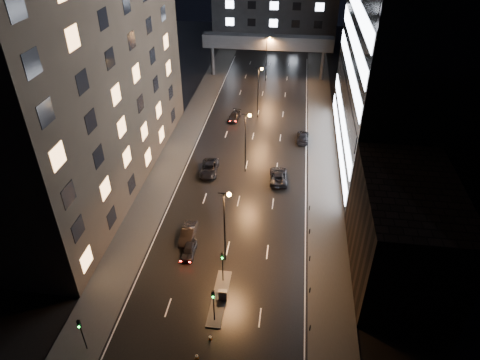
{
  "coord_description": "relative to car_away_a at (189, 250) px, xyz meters",
  "views": [
    {
      "loc": [
        6.74,
        -29.21,
        37.41
      ],
      "look_at": [
        0.28,
        19.58,
        4.0
      ],
      "focal_mm": 32.0,
      "sensor_mm": 36.0,
      "label": 1
    }
  ],
  "objects": [
    {
      "name": "building_left",
      "position": [
        -17.91,
        15.61,
        19.36
      ],
      "size": [
        15.0,
        48.0,
        40.0
      ],
      "primitive_type": "cube",
      "color": "#2D2319",
      "rests_on": "ground"
    },
    {
      "name": "car_away_a",
      "position": [
        0.0,
        0.0,
        0.0
      ],
      "size": [
        1.64,
        3.83,
        1.29
      ],
      "primitive_type": "imported",
      "rotation": [
        0.0,
        0.0,
        0.03
      ],
      "color": "black",
      "rests_on": "ground"
    },
    {
      "name": "streetlight_near",
      "position": [
        4.75,
        -0.39,
        5.86
      ],
      "size": [
        1.45,
        0.5,
        10.15
      ],
      "color": "black",
      "rests_on": "ground"
    },
    {
      "name": "streetlight_mid_b",
      "position": [
        4.75,
        39.61,
        5.86
      ],
      "size": [
        1.45,
        0.5,
        10.15
      ],
      "color": "black",
      "rests_on": "ground"
    },
    {
      "name": "streetlight_far",
      "position": [
        4.75,
        59.61,
        5.86
      ],
      "size": [
        1.45,
        0.5,
        10.15
      ],
      "color": "black",
      "rests_on": "ground"
    },
    {
      "name": "cone_a",
      "position": [
        3.98,
        -13.88,
        -0.39
      ],
      "size": [
        0.41,
        0.41,
        0.51
      ],
      "primitive_type": "cone",
      "rotation": [
        0.0,
        0.0,
        0.07
      ],
      "color": "#D9580B",
      "rests_on": "ground"
    },
    {
      "name": "utility_cabinet",
      "position": [
        5.29,
        -6.56,
        0.16
      ],
      "size": [
        0.93,
        0.53,
        1.3
      ],
      "primitive_type": "cube",
      "rotation": [
        0.0,
        0.0,
        0.06
      ],
      "color": "#525154",
      "rests_on": "median_island"
    },
    {
      "name": "traffic_signal_near",
      "position": [
        4.89,
        -3.9,
        2.45
      ],
      "size": [
        0.28,
        0.34,
        4.4
      ],
      "color": "black",
      "rests_on": "median_island"
    },
    {
      "name": "cone_b",
      "position": [
        4.87,
        -11.64,
        -0.39
      ],
      "size": [
        0.5,
        0.5,
        0.51
      ],
      "primitive_type": "cone",
      "rotation": [
        0.0,
        0.0,
        0.32
      ],
      "color": "#D6520B",
      "rests_on": "ground"
    },
    {
      "name": "median_island",
      "position": [
        4.89,
        -6.39,
        -0.57
      ],
      "size": [
        1.6,
        8.0,
        0.15
      ],
      "primitive_type": "cube",
      "color": "#383533",
      "rests_on": "ground"
    },
    {
      "name": "sidewalk_right",
      "position": [
        17.09,
        26.61,
        -0.57
      ],
      "size": [
        5.0,
        110.0,
        0.15
      ],
      "primitive_type": "cube",
      "color": "#383533",
      "rests_on": "ground"
    },
    {
      "name": "car_away_d",
      "position": [
        0.21,
        37.8,
        0.04
      ],
      "size": [
        2.45,
        4.92,
        1.37
      ],
      "primitive_type": "imported",
      "rotation": [
        0.0,
        0.0,
        -0.11
      ],
      "color": "black",
      "rests_on": "ground"
    },
    {
      "name": "streetlight_mid_a",
      "position": [
        4.75,
        19.61,
        5.86
      ],
      "size": [
        1.45,
        0.5,
        10.15
      ],
      "color": "black",
      "rests_on": "ground"
    },
    {
      "name": "sidewalk_left",
      "position": [
        -7.91,
        26.61,
        -0.57
      ],
      "size": [
        5.0,
        110.0,
        0.15
      ],
      "primitive_type": "cube",
      "color": "#383533",
      "rests_on": "ground"
    },
    {
      "name": "ground",
      "position": [
        4.59,
        31.61,
        -0.64
      ],
      "size": [
        160.0,
        160.0,
        0.0
      ],
      "primitive_type": "plane",
      "color": "black",
      "rests_on": "ground"
    },
    {
      "name": "car_toward_a",
      "position": [
        10.0,
        17.73,
        0.15
      ],
      "size": [
        2.99,
        5.87,
        1.59
      ],
      "primitive_type": "imported",
      "rotation": [
        0.0,
        0.0,
        3.21
      ],
      "color": "black",
      "rests_on": "ground"
    },
    {
      "name": "car_away_c",
      "position": [
        -1.03,
        18.46,
        0.15
      ],
      "size": [
        2.99,
        5.86,
        1.59
      ],
      "primitive_type": "imported",
      "rotation": [
        0.0,
        0.0,
        0.06
      ],
      "color": "black",
      "rests_on": "ground"
    },
    {
      "name": "building_right_glass",
      "position": [
        29.59,
        27.61,
        21.86
      ],
      "size": [
        20.0,
        36.0,
        45.0
      ],
      "primitive_type": "cube",
      "color": "black",
      "rests_on": "ground"
    },
    {
      "name": "car_toward_b",
      "position": [
        13.59,
        31.09,
        0.1
      ],
      "size": [
        2.21,
        5.15,
        1.48
      ],
      "primitive_type": "imported",
      "rotation": [
        0.0,
        0.0,
        3.12
      ],
      "color": "black",
      "rests_on": "ground"
    },
    {
      "name": "traffic_signal_far",
      "position": [
        4.89,
        -9.4,
        2.45
      ],
      "size": [
        0.28,
        0.34,
        4.4
      ],
      "color": "black",
      "rests_on": "median_island"
    },
    {
      "name": "bollard_row",
      "position": [
        14.79,
        -1.89,
        -0.19
      ],
      "size": [
        0.12,
        25.12,
        0.9
      ],
      "color": "black",
      "rests_on": "ground"
    },
    {
      "name": "car_away_b",
      "position": [
        -0.8,
        2.79,
        0.13
      ],
      "size": [
        1.66,
        4.68,
        1.54
      ],
      "primitive_type": "imported",
      "rotation": [
        0.0,
        0.0,
        0.01
      ],
      "color": "black",
      "rests_on": "ground"
    },
    {
      "name": "skybridge",
      "position": [
        4.59,
        61.61,
        7.7
      ],
      "size": [
        30.0,
        3.0,
        10.0
      ],
      "color": "#333335",
      "rests_on": "ground"
    },
    {
      "name": "traffic_signal_corner",
      "position": [
        -6.91,
        -14.4,
        2.3
      ],
      "size": [
        0.28,
        0.34,
        4.4
      ],
      "color": "black",
      "rests_on": "ground"
    },
    {
      "name": "building_right_low",
      "position": [
        24.59,
        0.61,
        5.36
      ],
      "size": [
        10.0,
        18.0,
        12.0
      ],
      "primitive_type": "cube",
      "color": "black",
      "rests_on": "ground"
    }
  ]
}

